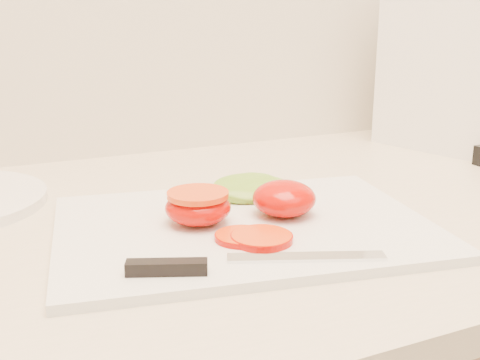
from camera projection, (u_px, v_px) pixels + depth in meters
name	position (u px, v px, depth m)	size (l,w,h in m)	color
cutting_board	(244.00, 227.00, 0.65)	(0.39, 0.28, 0.01)	white
tomato_half_dome	(284.00, 198.00, 0.66)	(0.07, 0.07, 0.04)	#D40100
tomato_half_cut	(198.00, 206.00, 0.64)	(0.07, 0.07, 0.04)	#D40100
tomato_slice_0	(262.00, 238.00, 0.59)	(0.06, 0.06, 0.01)	#F6560D
tomato_slice_1	(242.00, 237.00, 0.60)	(0.05, 0.05, 0.01)	#F6560D
lettuce_leaf_0	(251.00, 188.00, 0.73)	(0.10, 0.07, 0.02)	#84BB31
knife	(224.00, 263.00, 0.53)	(0.23, 0.08, 0.01)	silver
appliance	(474.00, 58.00, 1.01)	(0.20, 0.25, 0.30)	white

